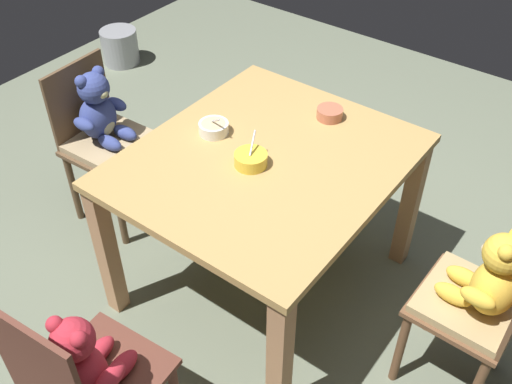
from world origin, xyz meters
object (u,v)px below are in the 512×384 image
teddy_chair_far_center (103,126)px  porridge_bowl_white_far_center (214,128)px  dining_table (266,180)px  metal_pail (120,47)px  teddy_chair_near_front (485,293)px  porridge_bowl_yellow_center (251,159)px  teddy_chair_near_left (84,372)px  porridge_bowl_terracotta_near_right (330,113)px

teddy_chair_far_center → porridge_bowl_white_far_center: 0.71m
dining_table → metal_pail: size_ratio=4.28×
teddy_chair_near_front → porridge_bowl_yellow_center: size_ratio=6.07×
teddy_chair_near_left → metal_pail: 3.08m
teddy_chair_near_front → teddy_chair_near_left: bearing=51.3°
porridge_bowl_yellow_center → metal_pail: 2.51m
teddy_chair_near_front → porridge_bowl_yellow_center: bearing=8.4°
teddy_chair_far_center → porridge_bowl_yellow_center: bearing=-3.2°
teddy_chair_far_center → teddy_chair_near_front: size_ratio=1.01×
porridge_bowl_yellow_center → teddy_chair_near_front: bearing=-82.8°
porridge_bowl_terracotta_near_right → porridge_bowl_yellow_center: (-0.47, 0.07, 0.00)m
metal_pail → dining_table: bearing=-117.0°
teddy_chair_near_left → porridge_bowl_white_far_center: teddy_chair_near_left is taller
metal_pail → teddy_chair_near_left: bearing=-134.2°
porridge_bowl_terracotta_near_right → metal_pail: 2.40m
teddy_chair_near_front → porridge_bowl_terracotta_near_right: size_ratio=7.29×
dining_table → teddy_chair_near_front: 0.95m
teddy_chair_far_center → metal_pail: (1.16, 1.20, -0.42)m
teddy_chair_near_left → porridge_bowl_white_far_center: (1.04, 0.32, 0.23)m
porridge_bowl_terracotta_near_right → teddy_chair_near_front: bearing=-111.5°
teddy_chair_near_front → teddy_chair_far_center: bearing=4.5°
dining_table → teddy_chair_far_center: bearing=93.8°
teddy_chair_far_center → porridge_bowl_terracotta_near_right: (0.46, -1.00, 0.23)m
teddy_chair_near_left → teddy_chair_near_front: (1.08, -0.90, 0.00)m
teddy_chair_near_left → porridge_bowl_terracotta_near_right: 1.45m
teddy_chair_far_center → porridge_bowl_terracotta_near_right: size_ratio=7.36×
porridge_bowl_white_far_center → porridge_bowl_terracotta_near_right: porridge_bowl_white_far_center is taller
porridge_bowl_white_far_center → porridge_bowl_terracotta_near_right: bearing=-40.4°
teddy_chair_far_center → metal_pail: size_ratio=3.13×
metal_pail → teddy_chair_near_front: bearing=-108.7°
dining_table → porridge_bowl_yellow_center: size_ratio=8.37×
porridge_bowl_yellow_center → porridge_bowl_white_far_center: bearing=72.7°
teddy_chair_near_left → metal_pail: (2.13, 2.19, -0.41)m
dining_table → teddy_chair_near_front: size_ratio=1.38×
teddy_chair_near_left → porridge_bowl_yellow_center: size_ratio=6.74×
porridge_bowl_terracotta_near_right → teddy_chair_near_left: bearing=179.4°
metal_pail → teddy_chair_far_center: bearing=-133.9°
teddy_chair_near_left → teddy_chair_near_front: 1.41m
dining_table → teddy_chair_far_center: size_ratio=1.37×
teddy_chair_far_center → metal_pail: bearing=133.6°
dining_table → teddy_chair_far_center: 0.95m
teddy_chair_near_left → metal_pail: size_ratio=3.44×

